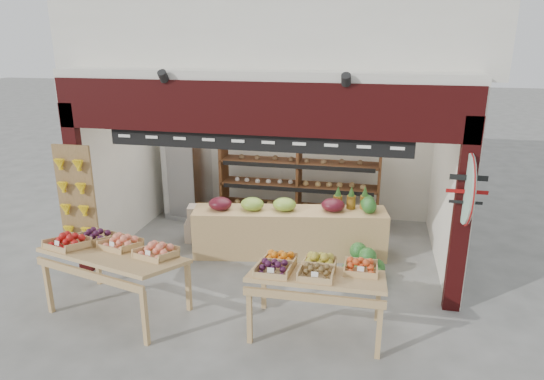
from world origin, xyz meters
The scene contains 11 objects.
ground centered at (0.00, 0.00, 0.00)m, with size 60.00×60.00×0.00m, color #61615C.
shop_structure centered at (0.00, 1.61, 3.92)m, with size 6.36×5.12×5.40m.
banana_board centered at (-2.73, -1.17, 1.12)m, with size 0.60×0.15×1.80m.
gift_sign centered at (2.75, -1.15, 1.75)m, with size 0.04×0.93×0.92m.
back_shelving centered at (0.21, 1.59, 1.17)m, with size 3.07×0.50×1.89m.
refrigerator centered at (-2.04, 1.53, 0.92)m, with size 0.72×0.72×1.84m, color silver.
cardboard_stack centered at (-1.21, 0.49, 0.24)m, with size 1.03×0.79×0.67m.
mid_counter centered at (0.28, 0.17, 0.44)m, with size 3.26×1.17×1.02m.
display_table_left centered at (-1.73, -1.96, 0.85)m, with size 1.95×1.38×1.10m.
display_table_right centered at (0.95, -1.93, 0.81)m, with size 1.65×0.93×1.04m.
watermelon_pile centered at (1.55, -0.45, 0.20)m, with size 0.66×0.68×0.52m.
Camera 1 is at (1.59, -7.25, 3.58)m, focal length 32.00 mm.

